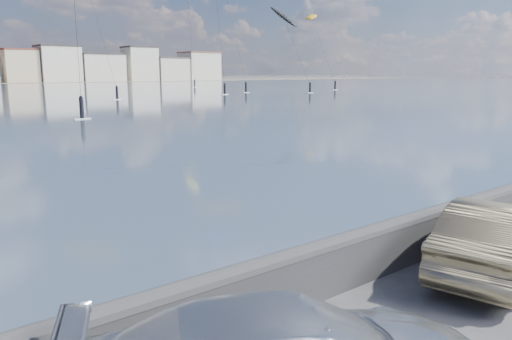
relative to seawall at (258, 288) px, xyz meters
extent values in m
cube|color=#28282B|center=(0.00, 0.00, -0.13)|extent=(400.00, 0.35, 0.90)
cylinder|color=#28282B|center=(0.00, 0.00, 0.32)|extent=(400.00, 0.36, 0.36)
cube|color=beige|center=(41.00, 183.30, 4.92)|extent=(11.00, 9.00, 11.00)
cube|color=brown|center=(41.00, 183.30, 10.72)|extent=(11.22, 9.18, 0.60)
cube|color=silver|center=(54.00, 183.30, 5.67)|extent=(14.00, 11.00, 12.50)
cube|color=#383330|center=(54.00, 183.30, 12.22)|extent=(14.28, 11.22, 0.60)
cube|color=beige|center=(69.50, 183.30, 4.42)|extent=(16.00, 12.00, 10.00)
cube|color=#383330|center=(69.50, 183.30, 9.72)|extent=(16.32, 12.24, 0.60)
cube|color=beige|center=(86.00, 183.30, 5.92)|extent=(12.00, 10.00, 13.00)
cube|color=#383330|center=(86.00, 183.30, 12.72)|extent=(12.24, 10.20, 0.60)
cube|color=beige|center=(99.50, 183.30, 3.92)|extent=(14.00, 11.00, 9.00)
cube|color=#4C423D|center=(99.50, 183.30, 8.72)|extent=(14.28, 11.22, 0.60)
cube|color=silver|center=(114.00, 183.30, 5.17)|extent=(15.00, 12.00, 11.50)
cube|color=brown|center=(114.00, 183.30, 11.22)|extent=(15.30, 12.24, 0.60)
imported|color=tan|center=(5.07, -1.39, 0.16)|extent=(4.74, 2.63, 1.48)
cube|color=white|center=(61.27, 101.62, -0.53)|extent=(1.40, 0.42, 0.08)
cylinder|color=black|center=(61.27, 101.62, 0.37)|extent=(0.36, 0.36, 1.70)
sphere|color=black|center=(61.27, 101.62, 1.27)|extent=(0.28, 0.28, 0.28)
cylinder|color=black|center=(62.62, 105.26, 13.30)|extent=(2.74, 7.30, 25.16)
ellipsoid|color=black|center=(64.58, 72.44, 14.12)|extent=(3.04, 8.01, 5.51)
cube|color=white|center=(61.45, 61.26, -0.53)|extent=(1.40, 0.42, 0.08)
cylinder|color=black|center=(61.45, 61.26, 0.37)|extent=(0.36, 0.36, 1.70)
sphere|color=black|center=(61.45, 61.26, 1.27)|extent=(0.28, 0.28, 0.28)
cylinder|color=black|center=(63.02, 66.85, 7.42)|extent=(3.16, 11.21, 13.42)
cube|color=white|center=(45.17, 65.58, -0.53)|extent=(1.40, 0.42, 0.08)
cylinder|color=black|center=(45.17, 65.58, 0.37)|extent=(0.36, 0.36, 1.70)
sphere|color=black|center=(45.17, 65.58, 1.27)|extent=(0.28, 0.28, 0.28)
cylinder|color=black|center=(46.95, 69.66, 11.31)|extent=(3.59, 8.20, 21.20)
ellipsoid|color=#BF8C19|center=(79.96, 80.16, 15.68)|extent=(8.93, 8.42, 3.16)
cube|color=white|center=(76.69, 69.04, -0.53)|extent=(1.40, 0.42, 0.08)
cylinder|color=black|center=(76.69, 69.04, 0.37)|extent=(0.36, 0.36, 1.70)
sphere|color=black|center=(76.69, 69.04, 1.27)|extent=(0.28, 0.28, 0.28)
cylinder|color=black|center=(78.33, 74.60, 8.20)|extent=(3.31, 11.14, 14.98)
cube|color=white|center=(10.04, 36.36, -0.53)|extent=(1.40, 0.42, 0.08)
cylinder|color=black|center=(10.04, 36.36, 0.37)|extent=(0.36, 0.36, 1.70)
sphere|color=black|center=(10.04, 36.36, 1.27)|extent=(0.28, 0.28, 0.28)
cube|color=white|center=(24.28, 62.35, -0.53)|extent=(1.40, 0.42, 0.08)
cylinder|color=black|center=(24.28, 62.35, 0.37)|extent=(0.36, 0.36, 1.70)
sphere|color=black|center=(24.28, 62.35, 1.27)|extent=(0.28, 0.28, 0.28)
cylinder|color=black|center=(24.04, 69.03, 13.35)|extent=(0.50, 13.39, 25.28)
cube|color=white|center=(52.86, 69.63, -0.53)|extent=(1.40, 0.42, 0.08)
cylinder|color=black|center=(52.86, 69.63, 0.37)|extent=(0.36, 0.36, 1.70)
sphere|color=black|center=(52.86, 69.63, 1.27)|extent=(0.28, 0.28, 0.28)
cylinder|color=black|center=(52.90, 75.09, 15.87)|extent=(0.09, 10.95, 30.31)
camera|label=1|loc=(-4.72, -5.90, 3.45)|focal=35.00mm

